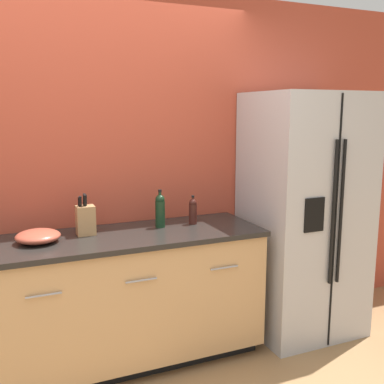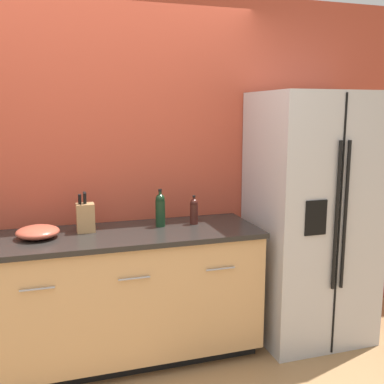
% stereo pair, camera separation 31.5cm
% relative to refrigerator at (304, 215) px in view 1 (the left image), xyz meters
% --- Properties ---
extents(wall_back, '(10.00, 0.05, 2.60)m').
position_rel_refrigerator_xyz_m(wall_back, '(-1.61, 0.39, 0.36)').
color(wall_back, '#AD422D').
rests_on(wall_back, ground_plane).
extents(counter_unit, '(2.42, 0.64, 0.93)m').
position_rel_refrigerator_xyz_m(counter_unit, '(-1.70, 0.05, -0.47)').
color(counter_unit, black).
rests_on(counter_unit, ground_plane).
extents(refrigerator, '(0.84, 0.74, 1.88)m').
position_rel_refrigerator_xyz_m(refrigerator, '(0.00, 0.00, 0.00)').
color(refrigerator, '#B2B2B5').
rests_on(refrigerator, ground_plane).
extents(knife_block, '(0.12, 0.10, 0.28)m').
position_rel_refrigerator_xyz_m(knife_block, '(-1.67, 0.13, 0.09)').
color(knife_block, '#A87A4C').
rests_on(knife_block, counter_unit).
extents(wine_bottle, '(0.07, 0.07, 0.27)m').
position_rel_refrigerator_xyz_m(wine_bottle, '(-1.15, 0.12, 0.11)').
color(wine_bottle, black).
rests_on(wine_bottle, counter_unit).
extents(oil_bottle, '(0.06, 0.06, 0.21)m').
position_rel_refrigerator_xyz_m(oil_bottle, '(-0.90, 0.11, 0.09)').
color(oil_bottle, '#3D1914').
rests_on(oil_bottle, counter_unit).
extents(mixing_bowl, '(0.28, 0.28, 0.08)m').
position_rel_refrigerator_xyz_m(mixing_bowl, '(-1.98, 0.06, 0.03)').
color(mixing_bowl, '#B24C38').
rests_on(mixing_bowl, counter_unit).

